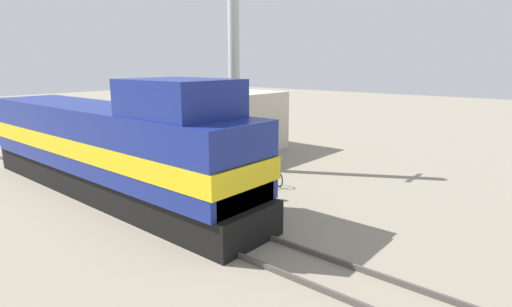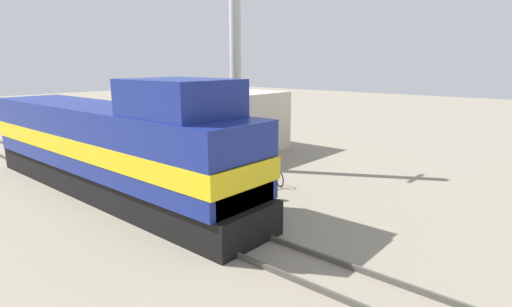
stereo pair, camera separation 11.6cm
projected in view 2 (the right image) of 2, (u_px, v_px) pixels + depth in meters
ground_plane at (143, 205)px, 14.87m from camera, size 120.00×120.00×0.00m
rail_near at (126, 208)px, 14.32m from camera, size 0.08×40.93×0.15m
rail_far at (159, 198)px, 15.38m from camera, size 0.08×40.93×0.15m
locomotive at (114, 148)px, 15.55m from camera, size 2.90×15.49×4.69m
utility_pole at (236, 70)px, 18.89m from camera, size 1.80×0.53×9.65m
vendor_umbrella at (203, 135)px, 19.04m from camera, size 2.54×2.54×2.11m
billboard_sign at (235, 119)px, 20.78m from camera, size 2.02×0.12×3.09m
shrub_cluster at (230, 161)px, 19.76m from camera, size 0.82×0.82×0.82m
person_bystander at (243, 174)px, 15.44m from camera, size 0.34×0.34×1.76m
bicycle at (263, 181)px, 16.64m from camera, size 1.76×1.31×0.67m
building_block_distant at (214, 121)px, 24.36m from camera, size 6.50×6.85×3.48m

